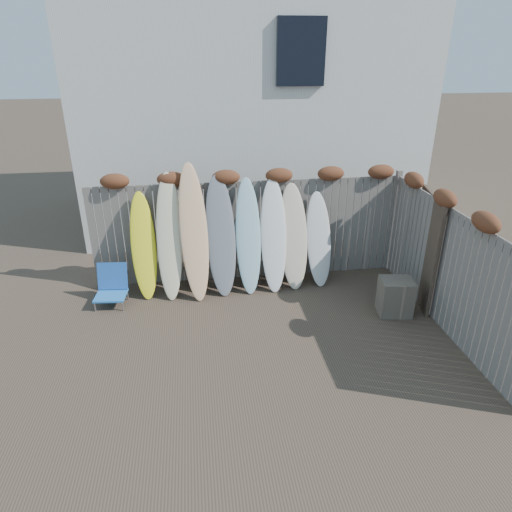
{
  "coord_description": "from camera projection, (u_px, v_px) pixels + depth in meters",
  "views": [
    {
      "loc": [
        -0.99,
        -5.9,
        4.29
      ],
      "look_at": [
        0.0,
        1.2,
        1.0
      ],
      "focal_mm": 32.0,
      "sensor_mm": 36.0,
      "label": 1
    }
  ],
  "objects": [
    {
      "name": "back_fence",
      "position": [
        251.0,
        222.0,
        8.89
      ],
      "size": [
        6.05,
        0.28,
        2.24
      ],
      "color": "slate",
      "rests_on": "ground"
    },
    {
      "name": "surfboard_4",
      "position": [
        248.0,
        237.0,
        8.54
      ],
      "size": [
        0.47,
        0.75,
        2.12
      ],
      "primitive_type": "ellipsoid",
      "rotation": [
        -0.31,
        0.0,
        -0.01
      ],
      "color": "#9BCCDB",
      "rests_on": "ground"
    },
    {
      "name": "surfboard_0",
      "position": [
        144.0,
        246.0,
        8.37
      ],
      "size": [
        0.5,
        0.72,
        1.93
      ],
      "primitive_type": "ellipsoid",
      "rotation": [
        -0.31,
        0.0,
        0.07
      ],
      "color": "#FFF51F",
      "rests_on": "ground"
    },
    {
      "name": "surfboard_1",
      "position": [
        169.0,
        237.0,
        8.32
      ],
      "size": [
        0.52,
        0.82,
        2.26
      ],
      "primitive_type": "ellipsoid",
      "rotation": [
        -0.31,
        0.0,
        -0.07
      ],
      "color": "beige",
      "rests_on": "ground"
    },
    {
      "name": "wooden_crate",
      "position": [
        395.0,
        297.0,
        7.96
      ],
      "size": [
        0.61,
        0.53,
        0.65
      ],
      "primitive_type": "cube",
      "rotation": [
        0.0,
        0.0,
        -0.13
      ],
      "color": "brown",
      "rests_on": "ground"
    },
    {
      "name": "surfboard_7",
      "position": [
        319.0,
        240.0,
        8.83
      ],
      "size": [
        0.54,
        0.68,
        1.79
      ],
      "primitive_type": "ellipsoid",
      "rotation": [
        -0.31,
        0.0,
        0.07
      ],
      "color": "silver",
      "rests_on": "ground"
    },
    {
      "name": "house",
      "position": [
        247.0,
        93.0,
        11.8
      ],
      "size": [
        8.5,
        5.5,
        6.33
      ],
      "color": "silver",
      "rests_on": "ground"
    },
    {
      "name": "surfboard_3",
      "position": [
        221.0,
        236.0,
        8.46
      ],
      "size": [
        0.6,
        0.81,
        2.19
      ],
      "primitive_type": "ellipsoid",
      "rotation": [
        -0.31,
        0.0,
        0.07
      ],
      "color": "slate",
      "rests_on": "ground"
    },
    {
      "name": "ground",
      "position": [
        266.0,
        345.0,
        7.22
      ],
      "size": [
        80.0,
        80.0,
        0.0
      ],
      "primitive_type": "plane",
      "color": "#493A2D"
    },
    {
      "name": "surfboard_6",
      "position": [
        293.0,
        237.0,
        8.72
      ],
      "size": [
        0.57,
        0.72,
        1.97
      ],
      "primitive_type": "ellipsoid",
      "rotation": [
        -0.31,
        0.0,
        0.04
      ],
      "color": "beige",
      "rests_on": "ground"
    },
    {
      "name": "surfboard_5",
      "position": [
        274.0,
        236.0,
        8.61
      ],
      "size": [
        0.52,
        0.76,
        2.09
      ],
      "primitive_type": "ellipsoid",
      "rotation": [
        -0.31,
        0.0,
        -0.04
      ],
      "color": "white",
      "rests_on": "ground"
    },
    {
      "name": "beach_chair",
      "position": [
        112.0,
        286.0,
        8.3
      ],
      "size": [
        0.59,
        0.62,
        0.72
      ],
      "color": "blue",
      "rests_on": "ground"
    },
    {
      "name": "surfboard_2",
      "position": [
        194.0,
        233.0,
        8.28
      ],
      "size": [
        0.58,
        0.9,
        2.44
      ],
      "primitive_type": "ellipsoid",
      "rotation": [
        -0.31,
        0.0,
        0.1
      ],
      "color": "#FFDC83",
      "rests_on": "ground"
    },
    {
      "name": "lattice_panel",
      "position": [
        425.0,
        249.0,
        8.14
      ],
      "size": [
        0.34,
        1.32,
        2.01
      ],
      "primitive_type": "cube",
      "rotation": [
        0.0,
        0.0,
        -0.21
      ],
      "color": "brown",
      "rests_on": "ground"
    },
    {
      "name": "right_fence",
      "position": [
        448.0,
        262.0,
        7.35
      ],
      "size": [
        0.28,
        4.4,
        2.24
      ],
      "color": "slate",
      "rests_on": "ground"
    }
  ]
}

